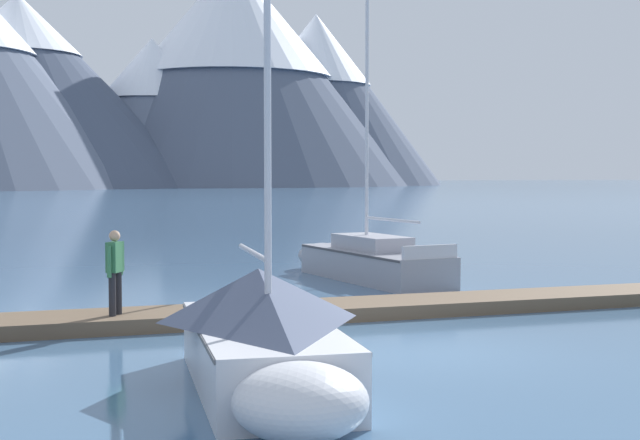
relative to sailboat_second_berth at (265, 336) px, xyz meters
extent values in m
plane|color=#426689|center=(3.14, 2.05, -0.80)|extent=(700.00, 700.00, 0.00)
cone|color=#424C60|center=(-12.70, 203.12, 21.34)|extent=(86.42, 86.42, 44.29)
cone|color=white|center=(-12.70, 203.12, 36.49)|extent=(28.87, 28.87, 14.09)
cone|color=slate|center=(18.32, 210.21, 17.42)|extent=(58.80, 58.80, 36.44)
cone|color=white|center=(18.32, 210.21, 28.11)|extent=(25.66, 25.66, 15.14)
cone|color=#4C566B|center=(40.22, 217.86, 28.74)|extent=(94.21, 94.21, 59.07)
cone|color=white|center=(40.22, 217.86, 42.81)|extent=(51.96, 51.96, 31.03)
cone|color=#4C566B|center=(63.59, 221.08, 22.44)|extent=(68.32, 68.32, 46.48)
cone|color=white|center=(63.59, 221.08, 36.00)|extent=(30.04, 30.04, 19.47)
cube|color=brown|center=(3.14, 6.05, -0.65)|extent=(24.45, 2.62, 0.30)
cylinder|color=#38383D|center=(3.17, 5.31, -0.68)|extent=(23.42, 1.07, 0.24)
cylinder|color=#38383D|center=(3.11, 6.79, -0.68)|extent=(23.42, 1.07, 0.24)
cube|color=silver|center=(0.01, 0.22, -0.32)|extent=(2.11, 4.81, 0.95)
ellipsoid|color=silver|center=(-0.12, -2.41, -0.32)|extent=(1.67, 1.65, 0.90)
cube|color=slate|center=(0.01, 0.22, 0.11)|extent=(2.15, 4.71, 0.06)
cylinder|color=silver|center=(-0.01, -0.26, 3.07)|extent=(0.10, 0.10, 5.83)
cylinder|color=silver|center=(0.05, 1.04, 1.10)|extent=(0.21, 2.62, 0.08)
pyramid|color=#4C5670|center=(0.03, 0.57, 0.53)|extent=(2.32, 3.88, 0.76)
cube|color=#93939E|center=(5.89, 11.91, -0.36)|extent=(2.89, 6.19, 0.88)
ellipsoid|color=#93939E|center=(5.30, 15.16, -0.36)|extent=(1.88, 2.11, 0.84)
cube|color=#424247|center=(5.89, 11.91, 0.04)|extent=(2.90, 6.08, 0.06)
cylinder|color=silver|center=(5.81, 12.35, 4.26)|extent=(0.10, 0.10, 8.35)
cylinder|color=silver|center=(6.07, 10.95, 1.01)|extent=(0.59, 2.82, 0.08)
cube|color=#A0A0AB|center=(5.87, 12.06, 0.29)|extent=(1.75, 2.87, 0.42)
cube|color=silver|center=(6.41, 9.06, 0.26)|extent=(1.66, 0.40, 0.36)
cylinder|color=#232328|center=(-1.84, 5.57, -0.07)|extent=(0.14, 0.14, 0.86)
cylinder|color=#232328|center=(-1.71, 5.79, -0.07)|extent=(0.14, 0.14, 0.86)
cube|color=#387A4C|center=(-1.77, 5.68, 0.66)|extent=(0.38, 0.44, 0.60)
sphere|color=tan|center=(-1.77, 5.68, 1.08)|extent=(0.22, 0.22, 0.22)
cylinder|color=#387A4C|center=(-1.90, 5.46, 0.59)|extent=(0.09, 0.09, 0.62)
cylinder|color=#387A4C|center=(-1.65, 5.90, 0.59)|extent=(0.09, 0.09, 0.62)
camera|label=1|loc=(-2.69, -12.12, 2.31)|focal=49.48mm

